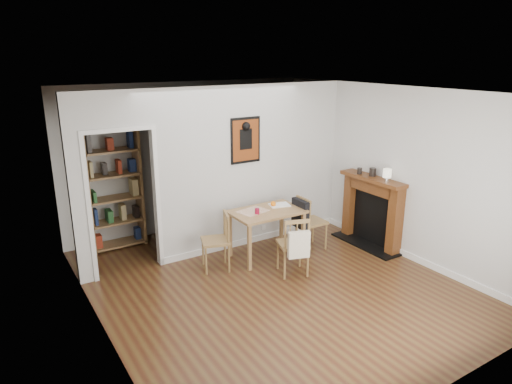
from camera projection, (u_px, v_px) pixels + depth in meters
ground at (271, 283)px, 6.32m from camera, size 5.20×5.20×0.00m
room_shell at (229, 171)px, 7.08m from camera, size 5.20×5.20×5.20m
dining_table at (267, 216)px, 6.98m from camera, size 1.10×0.70×0.75m
chair_left at (215, 241)px, 6.62m from camera, size 0.54×0.54×0.86m
chair_right at (310, 221)px, 7.32m from camera, size 0.51×0.46×0.89m
chair_front at (293, 245)px, 6.47m from camera, size 0.56×0.59×0.88m
bookshelf at (113, 187)px, 7.25m from camera, size 0.86×0.35×2.05m
fireplace at (372, 209)px, 7.45m from camera, size 0.45×1.25×1.16m
red_glass at (257, 211)px, 6.79m from camera, size 0.07×0.07×0.09m
orange_fruit at (273, 204)px, 7.13m from camera, size 0.09×0.09×0.09m
placemat at (253, 211)px, 6.92m from camera, size 0.50×0.41×0.00m
notebook at (279, 205)px, 7.19m from camera, size 0.36×0.30×0.02m
mantel_lamp at (387, 174)px, 6.94m from camera, size 0.13×0.13×0.21m
ceramic_jar_a at (373, 172)px, 7.30m from camera, size 0.11×0.11×0.13m
ceramic_jar_b at (360, 171)px, 7.43m from camera, size 0.08×0.08×0.10m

